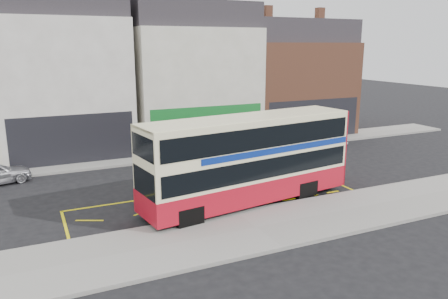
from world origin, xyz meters
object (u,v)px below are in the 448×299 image
bus_stop_post (195,179)px  street_tree_right (268,97)px  car_grey (190,154)px  car_white (318,137)px  double_decker_bus (249,159)px

bus_stop_post → street_tree_right: 17.25m
car_grey → car_white: size_ratio=0.81×
car_grey → street_tree_right: size_ratio=0.79×
double_decker_bus → bus_stop_post: bearing=-166.0°
bus_stop_post → car_white: bus_stop_post is taller
car_white → street_tree_right: bearing=31.6°
double_decker_bus → car_grey: bearing=82.2°
car_white → double_decker_bus: bearing=126.0°
bus_stop_post → car_white: size_ratio=0.61×
car_white → street_tree_right: size_ratio=0.98×
double_decker_bus → bus_stop_post: (-3.18, -1.28, -0.22)m
car_white → street_tree_right: street_tree_right is taller
car_grey → street_tree_right: street_tree_right is taller
car_grey → car_white: car_white is taller
bus_stop_post → car_grey: 9.75m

